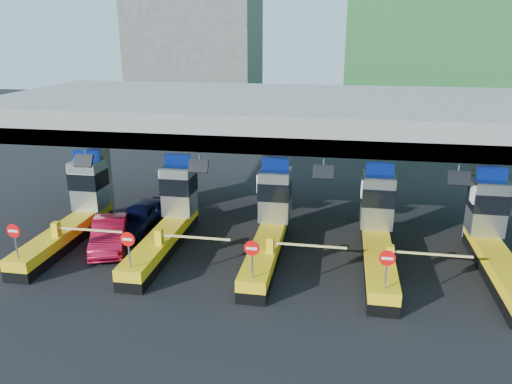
# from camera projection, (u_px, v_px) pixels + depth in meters

# --- Properties ---
(ground) EXTENTS (120.00, 120.00, 0.00)m
(ground) POSITION_uv_depth(u_px,v_px,m) (269.00, 252.00, 23.93)
(ground) COLOR black
(ground) RESTS_ON ground
(toll_canopy) EXTENTS (28.00, 12.09, 7.00)m
(toll_canopy) POSITION_uv_depth(u_px,v_px,m) (279.00, 115.00, 24.71)
(toll_canopy) COLOR slate
(toll_canopy) RESTS_ON ground
(toll_lane_far_left) EXTENTS (4.43, 8.00, 4.16)m
(toll_lane_far_left) POSITION_uv_depth(u_px,v_px,m) (76.00, 210.00, 25.40)
(toll_lane_far_left) COLOR black
(toll_lane_far_left) RESTS_ON ground
(toll_lane_left) EXTENTS (4.43, 8.00, 4.16)m
(toll_lane_left) POSITION_uv_depth(u_px,v_px,m) (170.00, 216.00, 24.58)
(toll_lane_left) COLOR black
(toll_lane_left) RESTS_ON ground
(toll_lane_center) EXTENTS (4.43, 8.00, 4.16)m
(toll_lane_center) POSITION_uv_depth(u_px,v_px,m) (270.00, 222.00, 23.75)
(toll_lane_center) COLOR black
(toll_lane_center) RESTS_ON ground
(toll_lane_right) EXTENTS (4.43, 8.00, 4.16)m
(toll_lane_right) POSITION_uv_depth(u_px,v_px,m) (378.00, 229.00, 22.93)
(toll_lane_right) COLOR black
(toll_lane_right) RESTS_ON ground
(toll_lane_far_right) EXTENTS (4.43, 8.00, 4.16)m
(toll_lane_far_right) POSITION_uv_depth(u_px,v_px,m) (493.00, 237.00, 22.11)
(toll_lane_far_right) COLOR black
(toll_lane_far_right) RESTS_ON ground
(bg_building_concrete) EXTENTS (14.00, 10.00, 18.00)m
(bg_building_concrete) POSITION_uv_depth(u_px,v_px,m) (196.00, 40.00, 57.15)
(bg_building_concrete) COLOR #4C4C49
(bg_building_concrete) RESTS_ON ground
(van) EXTENTS (2.58, 4.91, 1.59)m
(van) POSITION_uv_depth(u_px,v_px,m) (142.00, 217.00, 26.17)
(van) COLOR black
(van) RESTS_ON ground
(red_car) EXTENTS (2.88, 4.63, 1.44)m
(red_car) POSITION_uv_depth(u_px,v_px,m) (110.00, 234.00, 24.13)
(red_car) COLOR maroon
(red_car) RESTS_ON ground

